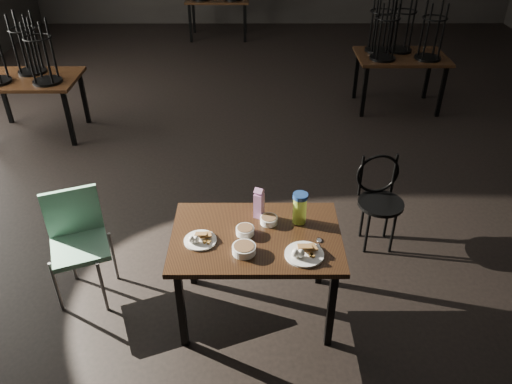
{
  "coord_description": "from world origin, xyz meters",
  "views": [
    {
      "loc": [
        -0.4,
        -5.01,
        2.95
      ],
      "look_at": [
        -0.39,
        -1.87,
        0.85
      ],
      "focal_mm": 35.0,
      "sensor_mm": 36.0,
      "label": 1
    }
  ],
  "objects_px": {
    "water_bottle": "(300,208)",
    "juice_carton": "(259,204)",
    "main_table": "(256,244)",
    "school_chair": "(78,236)",
    "bentwood_chair": "(379,195)"
  },
  "relations": [
    {
      "from": "water_bottle",
      "to": "juice_carton",
      "type": "bearing_deg",
      "value": 168.06
    },
    {
      "from": "main_table",
      "to": "water_bottle",
      "type": "xyz_separation_m",
      "value": [
        0.31,
        0.16,
        0.2
      ]
    },
    {
      "from": "main_table",
      "to": "school_chair",
      "type": "distance_m",
      "value": 1.4
    },
    {
      "from": "bentwood_chair",
      "to": "water_bottle",
      "type": "bearing_deg",
      "value": -143.24
    },
    {
      "from": "juice_carton",
      "to": "bentwood_chair",
      "type": "xyz_separation_m",
      "value": [
        1.06,
        0.66,
        -0.37
      ]
    },
    {
      "from": "main_table",
      "to": "juice_carton",
      "type": "height_order",
      "value": "juice_carton"
    },
    {
      "from": "juice_carton",
      "to": "water_bottle",
      "type": "distance_m",
      "value": 0.3
    },
    {
      "from": "main_table",
      "to": "bentwood_chair",
      "type": "bearing_deg",
      "value": 39.04
    },
    {
      "from": "juice_carton",
      "to": "school_chair",
      "type": "bearing_deg",
      "value": 178.8
    },
    {
      "from": "main_table",
      "to": "water_bottle",
      "type": "distance_m",
      "value": 0.41
    },
    {
      "from": "water_bottle",
      "to": "bentwood_chair",
      "type": "height_order",
      "value": "water_bottle"
    },
    {
      "from": "juice_carton",
      "to": "bentwood_chair",
      "type": "distance_m",
      "value": 1.3
    },
    {
      "from": "juice_carton",
      "to": "water_bottle",
      "type": "xyz_separation_m",
      "value": [
        0.29,
        -0.06,
        0.01
      ]
    },
    {
      "from": "juice_carton",
      "to": "school_chair",
      "type": "height_order",
      "value": "juice_carton"
    },
    {
      "from": "juice_carton",
      "to": "bentwood_chair",
      "type": "bearing_deg",
      "value": 31.75
    }
  ]
}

